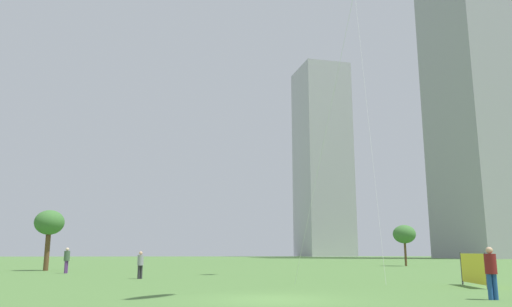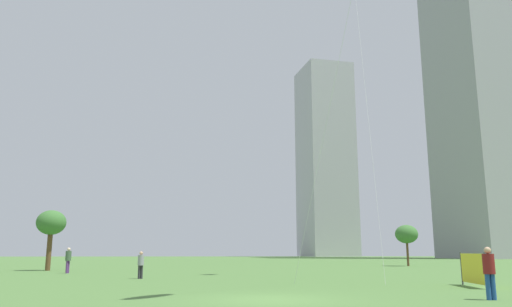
{
  "view_description": "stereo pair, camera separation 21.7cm",
  "coord_description": "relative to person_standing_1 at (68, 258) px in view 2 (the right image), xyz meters",
  "views": [
    {
      "loc": [
        -1.6,
        -16.67,
        1.55
      ],
      "look_at": [
        0.15,
        11.28,
        7.12
      ],
      "focal_mm": 34.58,
      "sensor_mm": 36.0,
      "label": 1
    },
    {
      "loc": [
        -1.39,
        -16.68,
        1.55
      ],
      "look_at": [
        0.15,
        11.28,
        7.12
      ],
      "focal_mm": 34.58,
      "sensor_mm": 36.0,
      "label": 2
    }
  ],
  "objects": [
    {
      "name": "person_standing_2",
      "position": [
        20.11,
        -20.98,
        -0.07
      ],
      "size": [
        0.38,
        0.38,
        1.69
      ],
      "rotation": [
        0.0,
        0.0,
        6.25
      ],
      "color": "#1E478C",
      "rests_on": "ground"
    },
    {
      "name": "distant_highrise_0",
      "position": [
        69.12,
        70.76,
        49.37
      ],
      "size": [
        19.0,
        21.08,
        100.84
      ],
      "primitive_type": "cube",
      "rotation": [
        0.0,
        0.0,
        0.25
      ],
      "color": "#939399",
      "rests_on": "ground"
    },
    {
      "name": "park_tree_2",
      "position": [
        30.82,
        15.92,
        2.3
      ],
      "size": [
        2.42,
        2.42,
        4.37
      ],
      "color": "brown",
      "rests_on": "ground"
    },
    {
      "name": "distant_highrise_1",
      "position": [
        42.22,
        116.24,
        29.32
      ],
      "size": [
        17.36,
        19.12,
        60.74
      ],
      "primitive_type": "cube",
      "rotation": [
        0.0,
        0.0,
        0.19
      ],
      "color": "#A8A8AD",
      "rests_on": "ground"
    },
    {
      "name": "ground",
      "position": [
        12.96,
        -20.4,
        -1.05
      ],
      "size": [
        280.0,
        280.0,
        0.0
      ],
      "primitive_type": "plane",
      "color": "#4C7538"
    },
    {
      "name": "person_standing_3",
      "position": [
        6.51,
        -7.61,
        -0.15
      ],
      "size": [
        0.34,
        0.34,
        1.55
      ],
      "rotation": [
        0.0,
        0.0,
        0.63
      ],
      "color": "#2D2D33",
      "rests_on": "ground"
    },
    {
      "name": "park_tree_1",
      "position": [
        -3.17,
        5.04,
        2.76
      ],
      "size": [
        2.38,
        2.38,
        4.92
      ],
      "color": "brown",
      "rests_on": "ground"
    },
    {
      "name": "person_standing_1",
      "position": [
        0.0,
        0.0,
        0.0
      ],
      "size": [
        0.4,
        0.4,
        1.82
      ],
      "rotation": [
        0.0,
        0.0,
        4.49
      ],
      "color": "#593372",
      "rests_on": "ground"
    },
    {
      "name": "event_banner",
      "position": [
        22.49,
        -15.09,
        -0.25
      ],
      "size": [
        0.46,
        3.05,
        1.51
      ],
      "color": "#4C4C4C",
      "rests_on": "ground"
    }
  ]
}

